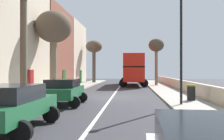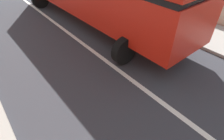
{
  "view_description": "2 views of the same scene",
  "coord_description": "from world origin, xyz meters",
  "views": [
    {
      "loc": [
        1.47,
        -18.63,
        2.03
      ],
      "look_at": [
        -0.83,
        10.3,
        2.1
      ],
      "focal_mm": 39.03,
      "sensor_mm": 36.0,
      "label": 1
    },
    {
      "loc": [
        -3.29,
        7.08,
        3.95
      ],
      "look_at": [
        -0.92,
        10.02,
        0.94
      ],
      "focal_mm": 28.87,
      "sensor_mm": 36.0,
      "label": 2
    }
  ],
  "objects": []
}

